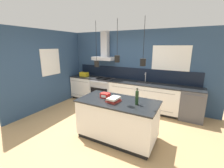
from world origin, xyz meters
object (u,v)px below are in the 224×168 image
at_px(book_stack, 114,100).
at_px(yellow_toolbox, 84,74).
at_px(bottle_on_island, 137,98).
at_px(red_supply_box, 105,95).
at_px(oven_range, 103,90).
at_px(dishwasher, 192,104).

bearing_deg(book_stack, yellow_toolbox, 140.18).
relative_size(bottle_on_island, yellow_toolbox, 1.03).
bearing_deg(red_supply_box, book_stack, -26.20).
bearing_deg(oven_range, dishwasher, 0.08).
bearing_deg(oven_range, book_stack, -53.12).
height_order(red_supply_box, yellow_toolbox, yellow_toolbox).
bearing_deg(yellow_toolbox, red_supply_box, -41.44).
bearing_deg(oven_range, bottle_on_island, -43.56).
relative_size(oven_range, book_stack, 2.76).
distance_m(oven_range, red_supply_box, 2.21).
height_order(oven_range, red_supply_box, red_supply_box).
distance_m(bottle_on_island, book_stack, 0.51).
relative_size(dishwasher, book_stack, 2.76).
relative_size(oven_range, dishwasher, 1.00).
height_order(dishwasher, bottle_on_island, bottle_on_island).
bearing_deg(red_supply_box, bottle_on_island, -3.85).
bearing_deg(yellow_toolbox, bottle_on_island, -33.31).
height_order(dishwasher, red_supply_box, red_supply_box).
xyz_separation_m(oven_range, yellow_toolbox, (-0.88, 0.00, 0.54)).
xyz_separation_m(bottle_on_island, yellow_toolbox, (-2.83, 1.86, -0.07)).
bearing_deg(bottle_on_island, book_stack, -169.38).
height_order(bottle_on_island, red_supply_box, bottle_on_island).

